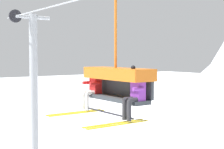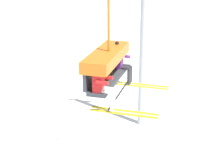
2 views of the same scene
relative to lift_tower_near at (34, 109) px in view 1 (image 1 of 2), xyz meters
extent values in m
cylinder|color=#9EA3A8|center=(0.00, 0.02, -0.23)|extent=(0.36, 0.36, 8.99)
cylinder|color=#9EA3A8|center=(0.00, 0.02, 4.11)|extent=(0.16, 1.60, 0.16)
cylinder|color=black|center=(0.00, -0.78, 4.11)|extent=(0.08, 0.56, 0.56)
cube|color=#33383D|center=(7.35, -0.78, 1.30)|extent=(2.25, 0.48, 0.10)
cube|color=#33383D|center=(7.35, -0.50, 1.57)|extent=(2.25, 0.08, 0.45)
cube|color=#D16619|center=(7.35, -0.72, 1.95)|extent=(2.30, 0.68, 0.30)
cylinder|color=black|center=(7.35, -1.10, 0.97)|extent=(2.25, 0.04, 0.04)
cylinder|color=#D16619|center=(7.35, -0.78, 3.08)|extent=(0.07, 0.07, 1.96)
cube|color=red|center=(6.42, -0.80, 1.61)|extent=(0.32, 0.22, 0.52)
sphere|color=maroon|center=(6.42, -0.80, 1.97)|extent=(0.22, 0.22, 0.22)
ellipsoid|color=black|center=(6.42, -0.90, 1.97)|extent=(0.17, 0.04, 0.08)
cylinder|color=silver|center=(6.33, -0.97, 1.39)|extent=(0.11, 0.34, 0.11)
cylinder|color=silver|center=(6.50, -0.97, 1.39)|extent=(0.11, 0.34, 0.11)
cylinder|color=silver|center=(6.33, -1.14, 1.15)|extent=(0.11, 0.11, 0.48)
cylinder|color=silver|center=(6.50, -1.14, 1.15)|extent=(0.11, 0.11, 0.48)
cube|color=gold|center=(6.33, -1.44, 0.86)|extent=(0.09, 1.70, 0.02)
cube|color=gold|center=(6.50, -1.44, 0.86)|extent=(0.09, 1.70, 0.02)
cylinder|color=red|center=(6.23, -0.95, 1.65)|extent=(0.09, 0.30, 0.09)
cylinder|color=red|center=(6.60, -0.95, 1.65)|extent=(0.09, 0.30, 0.09)
cube|color=purple|center=(8.29, -0.80, 1.61)|extent=(0.32, 0.22, 0.52)
sphere|color=silver|center=(8.29, -0.80, 1.97)|extent=(0.22, 0.22, 0.22)
ellipsoid|color=black|center=(8.29, -0.90, 1.97)|extent=(0.17, 0.04, 0.08)
cylinder|color=#2D2D33|center=(8.20, -0.97, 1.39)|extent=(0.11, 0.34, 0.11)
cylinder|color=#2D2D33|center=(8.37, -0.97, 1.39)|extent=(0.11, 0.34, 0.11)
cylinder|color=#2D2D33|center=(8.20, -1.14, 1.15)|extent=(0.11, 0.11, 0.48)
cylinder|color=#2D2D33|center=(8.37, -1.14, 1.15)|extent=(0.11, 0.11, 0.48)
cube|color=gold|center=(8.20, -1.44, 0.86)|extent=(0.09, 1.70, 0.02)
cube|color=gold|center=(8.37, -1.44, 0.86)|extent=(0.09, 1.70, 0.02)
cylinder|color=purple|center=(8.10, -0.80, 1.96)|extent=(0.09, 0.09, 0.30)
sphere|color=black|center=(8.10, -0.80, 2.13)|extent=(0.11, 0.11, 0.11)
cylinder|color=purple|center=(8.47, -0.95, 1.65)|extent=(0.09, 0.30, 0.09)
camera|label=1|loc=(14.55, -6.03, 2.44)|focal=55.00mm
camera|label=2|loc=(-0.92, -3.23, 4.54)|focal=55.00mm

